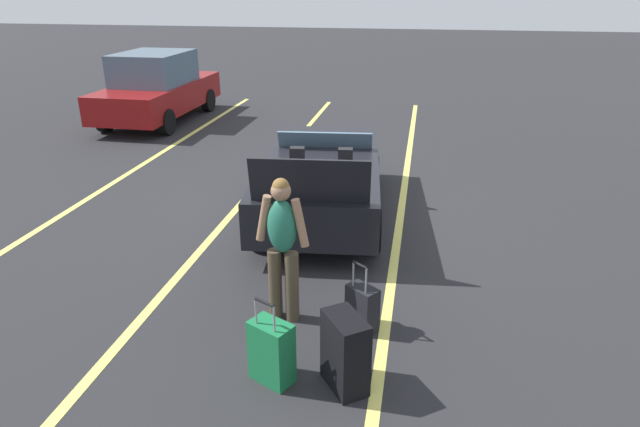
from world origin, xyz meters
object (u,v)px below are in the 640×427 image
convertible_car (323,175)px  parked_sedan_near (157,88)px  suitcase_medium_bright (272,352)px  traveler_person (282,243)px  suitcase_small_carryon (362,307)px  suitcase_large_black (346,353)px

convertible_car → parked_sedan_near: parked_sedan_near is taller
suitcase_medium_bright → traveler_person: (1.04, 0.15, 0.62)m
convertible_car → suitcase_medium_bright: 4.31m
suitcase_small_carryon → suitcase_medium_bright: bearing=-178.4°
suitcase_small_carryon → parked_sedan_near: 10.91m
suitcase_large_black → suitcase_medium_bright: suitcase_medium_bright is taller
convertible_car → parked_sedan_near: size_ratio=0.95×
suitcase_small_carryon → traveler_person: 1.11m
suitcase_medium_bright → convertible_car: bearing=30.9°
suitcase_small_carryon → traveler_person: traveler_person is taller
suitcase_medium_bright → suitcase_small_carryon: suitcase_medium_bright is taller
suitcase_small_carryon → traveler_person: (0.04, 0.88, 0.68)m
convertible_car → suitcase_large_black: 4.37m
traveler_person → suitcase_small_carryon: bearing=-84.5°
suitcase_medium_bright → traveler_person: bearing=34.9°
convertible_car → suitcase_small_carryon: convertible_car is taller
suitcase_small_carryon → parked_sedan_near: parked_sedan_near is taller
suitcase_large_black → suitcase_medium_bright: size_ratio=0.83×
suitcase_large_black → suitcase_medium_bright: (-0.04, 0.68, -0.06)m
suitcase_large_black → convertible_car: bearing=67.3°
convertible_car → traveler_person: bearing=176.9°
convertible_car → traveler_person: (-3.26, -0.15, 0.34)m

